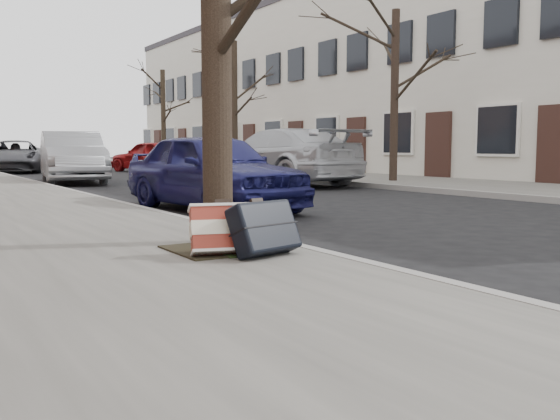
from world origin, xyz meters
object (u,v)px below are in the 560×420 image
car_near_mid (72,157)px  car_near_front (213,171)px  suitcase_navy (264,228)px  suitcase_red (225,230)px

car_near_mid → car_near_front: bearing=-81.5°
suitcase_navy → car_near_front: (1.80, 4.78, 0.29)m
suitcase_red → car_near_front: (2.08, 4.60, 0.31)m
suitcase_navy → car_near_mid: bearing=68.3°
suitcase_red → suitcase_navy: (0.27, -0.18, 0.02)m
car_near_front → suitcase_red: bearing=-121.3°
suitcase_red → car_near_front: 5.05m
suitcase_navy → suitcase_red: bearing=131.7°
suitcase_navy → car_near_front: 5.12m
suitcase_red → car_near_mid: 14.02m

